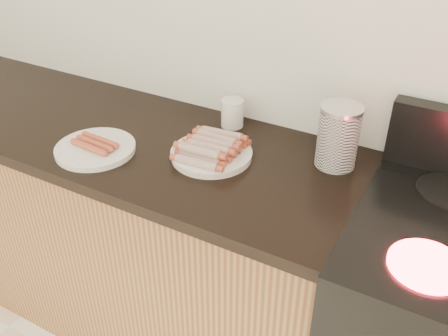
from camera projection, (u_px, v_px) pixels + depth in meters
The scene contains 10 objects.
wall_back at pixel (281, 11), 1.56m from camera, with size 4.00×0.04×2.60m, color silver.
cabinet_base at pixel (85, 216), 2.09m from camera, with size 2.20×0.59×0.86m, color olive.
counter_slab at pixel (67, 120), 1.85m from camera, with size 2.20×0.62×0.04m, color black.
burner_near_left at pixel (427, 265), 1.16m from camera, with size 0.18×0.18×0.01m, color #FF1E2D.
main_plate at pixel (211, 155), 1.58m from camera, with size 0.26×0.26×0.02m, color white.
side_plate at pixel (95, 149), 1.62m from camera, with size 0.26×0.26×0.02m, color white.
hotdog_pile at pixel (211, 146), 1.57m from camera, with size 0.14×0.22×0.05m.
plain_sausages at pixel (95, 143), 1.61m from camera, with size 0.14×0.08×0.02m.
canister at pixel (338, 136), 1.50m from camera, with size 0.13×0.13×0.20m.
mug at pixel (232, 113), 1.74m from camera, with size 0.08×0.08×0.10m, color white.
Camera 1 is at (0.61, 0.53, 1.74)m, focal length 40.00 mm.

